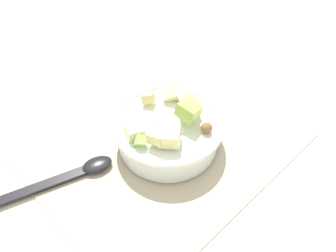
{
  "coord_description": "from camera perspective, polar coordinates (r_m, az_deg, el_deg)",
  "views": [
    {
      "loc": [
        -0.29,
        -0.31,
        0.55
      ],
      "look_at": [
        0.01,
        0.01,
        0.05
      ],
      "focal_mm": 37.72,
      "sensor_mm": 36.0,
      "label": 1
    }
  ],
  "objects": [
    {
      "name": "ground_plane",
      "position": [
        0.7,
        -0.35,
        -3.51
      ],
      "size": [
        2.4,
        2.4,
        0.0
      ],
      "primitive_type": "plane",
      "color": "silver"
    },
    {
      "name": "salad_bowl",
      "position": [
        0.67,
        0.05,
        -0.42
      ],
      "size": [
        0.21,
        0.21,
        0.11
      ],
      "color": "white",
      "rests_on": "placemat"
    },
    {
      "name": "serving_spoon",
      "position": [
        0.67,
        -15.74,
        -7.72
      ],
      "size": [
        0.24,
        0.1,
        0.01
      ],
      "color": "black",
      "rests_on": "placemat"
    },
    {
      "name": "placemat",
      "position": [
        0.7,
        -0.35,
        -3.36
      ],
      "size": [
        0.49,
        0.38,
        0.01
      ],
      "primitive_type": "cube",
      "color": "#BCB299",
      "rests_on": "ground_plane"
    }
  ]
}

